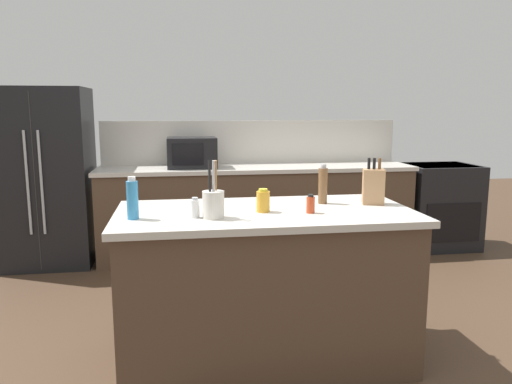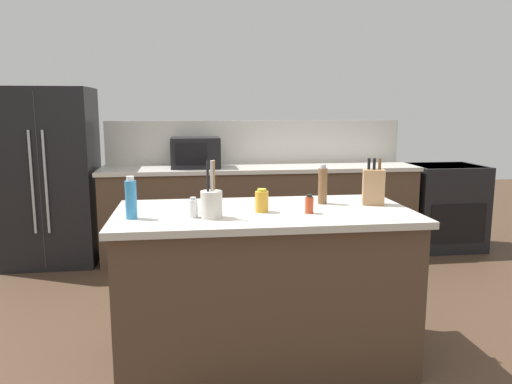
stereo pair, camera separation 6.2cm
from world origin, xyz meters
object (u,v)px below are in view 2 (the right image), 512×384
Objects in this scene: refrigerator at (50,177)px; pepper_grinder at (323,185)px; utensil_crock at (211,203)px; honey_jar at (262,201)px; salt_shaker at (193,208)px; spice_jar_paprika at (309,205)px; knife_block at (373,187)px; dish_soap_bottle at (131,199)px; range_oven at (443,206)px; microwave at (195,152)px.

refrigerator reaches higher than pepper_grinder.
honey_jar is at bearing 22.33° from utensil_crock.
spice_jar_paprika is at bearing 1.81° from salt_shaker.
utensil_crock reaches higher than knife_block.
refrigerator is at bearing 113.71° from dish_soap_bottle.
refrigerator is at bearing 121.41° from utensil_crock.
knife_block reaches higher than dish_soap_bottle.
knife_block is at bearing 8.10° from dish_soap_bottle.
knife_block is 1.16× the size of pepper_grinder.
range_oven is 3.91m from dish_soap_bottle.
refrigerator is 3.04m from pepper_grinder.
salt_shaker is 0.86m from pepper_grinder.
honey_jar is (-2.36, -2.24, 0.54)m from range_oven.
pepper_grinder is 1.18m from dish_soap_bottle.
range_oven is 8.41× the size of spice_jar_paprika.
utensil_crock is 1.28× the size of pepper_grinder.
salt_shaker is at bearing 164.84° from utensil_crock.
salt_shaker is 0.34m from dish_soap_bottle.
range_oven is 1.89× the size of microwave.
utensil_crock reaches higher than spice_jar_paprika.
dish_soap_bottle is at bearing -166.53° from pepper_grinder.
refrigerator is at bearing 119.95° from salt_shaker.
range_oven is at bearing 41.69° from utensil_crock.
spice_jar_paprika is 0.27m from honey_jar.
utensil_crock is at bearing -150.68° from knife_block.
range_oven is at bearing 40.33° from salt_shaker.
microwave is 2.18m from pepper_grinder.
range_oven is 3.17× the size of knife_block.
dish_soap_bottle is at bearing -156.41° from knife_block.
utensil_crock is 1.37× the size of dish_soap_bottle.
salt_shaker is at bearing -166.49° from honey_jar.
utensil_crock reaches higher than range_oven.
salt_shaker is at bearing -139.67° from range_oven.
dish_soap_bottle is (-0.43, 0.04, 0.03)m from utensil_crock.
microwave is 4.29× the size of salt_shaker.
range_oven is at bearing -0.00° from microwave.
microwave is at bearing 80.53° from dish_soap_bottle.
knife_block reaches higher than salt_shaker.
knife_block is 0.74m from honey_jar.
spice_jar_paprika is at bearing -15.70° from honey_jar.
salt_shaker is (-0.10, 0.03, -0.03)m from utensil_crock.
refrigerator reaches higher than honey_jar.
range_oven is at bearing 47.90° from spice_jar_paprika.
salt_shaker reaches higher than range_oven.
utensil_crock is (-1.02, -0.25, -0.03)m from knife_block.
refrigerator reaches higher than salt_shaker.
spice_jar_paprika is at bearing -75.31° from microwave.
pepper_grinder is (0.71, 0.32, 0.04)m from utensil_crock.
range_oven is 2.88m from pepper_grinder.
spice_jar_paprika is (0.61, -2.32, -0.10)m from microwave.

